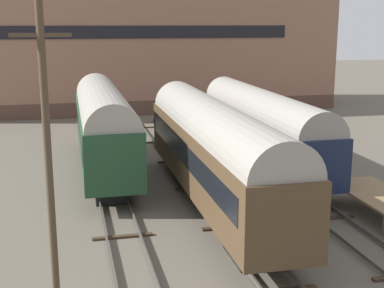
# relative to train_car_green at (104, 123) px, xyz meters

# --- Properties ---
(ground_plane) EXTENTS (200.00, 200.00, 0.00)m
(ground_plane) POSITION_rel_train_car_green_xyz_m (4.82, -13.64, -3.07)
(ground_plane) COLOR #60594C
(track_left) EXTENTS (2.60, 60.00, 0.26)m
(track_left) POSITION_rel_train_car_green_xyz_m (-0.00, -13.64, -2.93)
(track_left) COLOR #4C4742
(track_left) RESTS_ON ground
(track_middle) EXTENTS (2.60, 60.00, 0.26)m
(track_middle) POSITION_rel_train_car_green_xyz_m (4.82, -13.64, -2.93)
(track_middle) COLOR #4C4742
(track_middle) RESTS_ON ground
(track_right) EXTENTS (2.60, 60.00, 0.26)m
(track_right) POSITION_rel_train_car_green_xyz_m (9.65, -13.64, -2.93)
(track_right) COLOR #4C4742
(track_right) RESTS_ON ground
(train_car_green) EXTENTS (2.99, 16.00, 5.40)m
(train_car_green) POSITION_rel_train_car_green_xyz_m (0.00, 0.00, 0.00)
(train_car_green) COLOR black
(train_car_green) RESTS_ON ground
(train_car_brown) EXTENTS (3.00, 18.61, 5.37)m
(train_car_brown) POSITION_rel_train_car_green_xyz_m (4.82, -7.72, -0.01)
(train_car_brown) COLOR black
(train_car_brown) RESTS_ON ground
(train_car_navy) EXTENTS (2.85, 17.30, 5.00)m
(train_car_navy) POSITION_rel_train_car_green_xyz_m (9.65, -1.38, -0.21)
(train_car_navy) COLOR black
(train_car_navy) RESTS_ON ground
(utility_pole) EXTENTS (1.80, 0.24, 9.89)m
(utility_pole) POSITION_rel_train_car_green_xyz_m (-2.68, -15.68, 2.04)
(utility_pole) COLOR #473828
(utility_pole) RESTS_ON ground
(warehouse_building) EXTENTS (39.78, 11.39, 14.77)m
(warehouse_building) POSITION_rel_train_car_green_xyz_m (5.87, 25.45, 4.31)
(warehouse_building) COLOR brown
(warehouse_building) RESTS_ON ground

